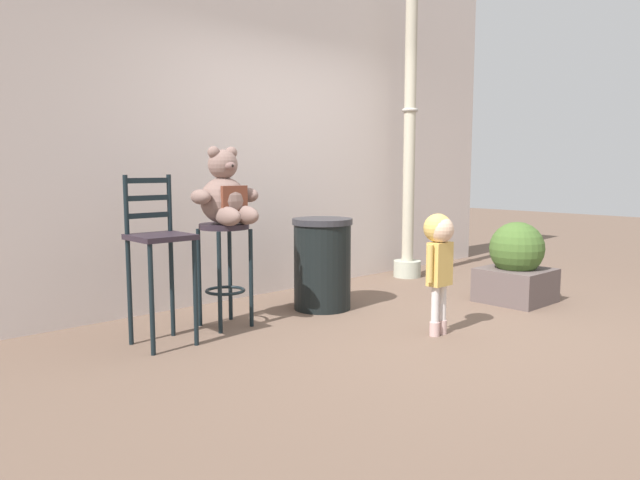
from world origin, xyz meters
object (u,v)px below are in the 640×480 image
Objects in this scene: lamppost at (409,161)px; trash_bin at (322,263)px; bar_chair_empty at (159,248)px; child_walking at (439,247)px; teddy_bear at (226,196)px; planter_with_shrub at (516,266)px; bar_stool_with_teddy at (225,254)px.

trash_bin is at bearing -164.94° from lamppost.
bar_chair_empty is at bearing -171.56° from lamppost.
child_walking is at bearing -87.02° from trash_bin.
teddy_bear reaches higher than child_walking.
planter_with_shrub is (1.39, 0.17, -0.31)m from child_walking.
planter_with_shrub is (2.39, -1.07, -0.23)m from bar_stool_with_teddy.
planter_with_shrub is at bearing -34.27° from trash_bin.
child_walking is 0.28× the size of lamppost.
bar_stool_with_teddy is 0.60m from bar_chair_empty.
child_walking is 1.19m from trash_bin.
child_walking is 2.40m from lamppost.
teddy_bear is at bearing 176.93° from trash_bin.
bar_chair_empty reaches higher than planter_with_shrub.
bar_stool_with_teddy is 0.95m from trash_bin.
child_walking is at bearing -50.60° from teddy_bear.
bar_chair_empty is (-0.59, -0.07, -0.33)m from teddy_bear.
trash_bin is (-0.06, 1.16, -0.25)m from child_walking.
bar_stool_with_teddy reaches higher than trash_bin.
teddy_bear is at bearing 156.44° from planter_with_shrub.
bar_stool_with_teddy is 2.62m from planter_with_shrub.
teddy_bear is 0.74× the size of trash_bin.
child_walking is (0.99, -1.21, -0.36)m from teddy_bear.
bar_chair_empty is 1.59× the size of planter_with_shrub.
teddy_bear is 0.68m from bar_chair_empty.
lamppost is at bearing 8.44° from bar_chair_empty.
child_walking is at bearing -173.14° from planter_with_shrub.
teddy_bear is 0.50× the size of bar_chair_empty.
teddy_bear is 2.69m from lamppost.
trash_bin is 0.25× the size of lamppost.
planter_with_shrub is at bearing -18.12° from bar_chair_empty.
bar_chair_empty is at bearing -173.35° from teddy_bear.
trash_bin reaches higher than planter_with_shrub.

